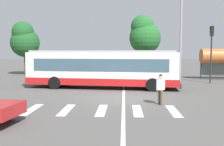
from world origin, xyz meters
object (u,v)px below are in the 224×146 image
at_px(parked_car_black, 150,69).
at_px(background_tree_right, 144,35).
at_px(parked_car_champagne, 108,68).
at_px(twin_arm_street_lamp, 181,23).
at_px(traffic_light_far_corner, 211,45).
at_px(pedestrian_crossing_street, 161,88).
at_px(city_transit_bus, 102,69).
at_px(bus_stop_shelter, 224,57).
at_px(parked_car_silver, 128,69).
at_px(background_tree_left, 24,40).

bearing_deg(parked_car_black, background_tree_right, 95.57).
distance_m(parked_car_champagne, twin_arm_street_lamp, 11.44).
distance_m(traffic_light_far_corner, background_tree_right, 13.91).
xyz_separation_m(pedestrian_crossing_street, background_tree_right, (0.81, 22.91, 4.33)).
relative_size(city_transit_bus, parked_car_black, 2.71).
bearing_deg(bus_stop_shelter, background_tree_right, 129.48).
distance_m(bus_stop_shelter, twin_arm_street_lamp, 6.01).
distance_m(city_transit_bus, parked_car_silver, 12.17).
height_order(parked_car_black, background_tree_left, background_tree_left).
bearing_deg(bus_stop_shelter, traffic_light_far_corner, -126.48).
height_order(city_transit_bus, background_tree_right, background_tree_right).
bearing_deg(city_transit_bus, parked_car_silver, 79.59).
bearing_deg(city_transit_bus, traffic_light_far_corner, 20.45).
bearing_deg(background_tree_right, twin_arm_street_lamp, -74.72).
bearing_deg(background_tree_right, traffic_light_far_corner, -67.75).
bearing_deg(city_transit_bus, bus_stop_shelter, 29.76).
bearing_deg(city_transit_bus, background_tree_right, 74.32).
bearing_deg(parked_car_champagne, twin_arm_street_lamp, -40.53).
bearing_deg(parked_car_champagne, parked_car_silver, -14.42).
height_order(pedestrian_crossing_street, background_tree_left, background_tree_left).
distance_m(bus_stop_shelter, background_tree_left, 23.52).
bearing_deg(city_transit_bus, twin_arm_street_lamp, 38.29).
distance_m(parked_car_champagne, bus_stop_shelter, 13.92).
relative_size(twin_arm_street_lamp, background_tree_left, 1.43).
distance_m(city_transit_bus, traffic_light_far_corner, 10.67).
distance_m(pedestrian_crossing_street, bus_stop_shelter, 16.07).
distance_m(parked_car_silver, traffic_light_far_corner, 11.60).
height_order(parked_car_silver, twin_arm_street_lamp, twin_arm_street_lamp).
distance_m(twin_arm_street_lamp, background_tree_left, 19.02).
distance_m(traffic_light_far_corner, bus_stop_shelter, 4.35).
bearing_deg(city_transit_bus, parked_car_black, 67.46).
distance_m(pedestrian_crossing_street, background_tree_right, 23.33).
bearing_deg(twin_arm_street_lamp, bus_stop_shelter, 13.25).
height_order(pedestrian_crossing_street, parked_car_black, pedestrian_crossing_street).
relative_size(pedestrian_crossing_street, background_tree_right, 0.21).
bearing_deg(pedestrian_crossing_street, background_tree_left, 129.31).
xyz_separation_m(parked_car_silver, background_tree_right, (2.42, 4.49, 4.53)).
bearing_deg(bus_stop_shelter, parked_car_champagne, 156.38).
relative_size(city_transit_bus, pedestrian_crossing_street, 7.21).
height_order(parked_car_champagne, twin_arm_street_lamp, twin_arm_street_lamp).
height_order(parked_car_silver, background_tree_left, background_tree_left).
relative_size(parked_car_champagne, background_tree_left, 0.68).
xyz_separation_m(pedestrian_crossing_street, parked_car_silver, (-1.60, 18.42, -0.20)).
distance_m(parked_car_black, traffic_light_far_corner, 10.11).
distance_m(parked_car_champagne, parked_car_black, 5.38).
bearing_deg(pedestrian_crossing_street, city_transit_bus, 120.41).
bearing_deg(background_tree_left, bus_stop_shelter, -10.32).
xyz_separation_m(twin_arm_street_lamp, background_tree_left, (-18.20, 5.34, -1.38)).
bearing_deg(parked_car_black, bus_stop_shelter, -34.78).
bearing_deg(parked_car_black, twin_arm_street_lamp, -68.45).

